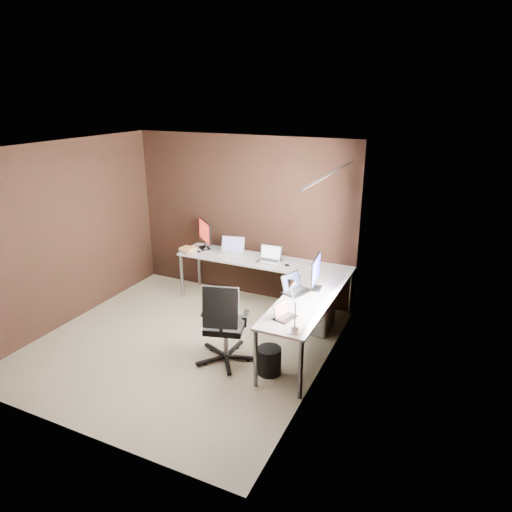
{
  "coord_description": "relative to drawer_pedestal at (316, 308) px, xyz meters",
  "views": [
    {
      "loc": [
        3.05,
        -4.3,
        3.09
      ],
      "look_at": [
        0.62,
        0.95,
        0.99
      ],
      "focal_mm": 32.0,
      "sensor_mm": 36.0,
      "label": 1
    }
  ],
  "objects": [
    {
      "name": "wastebasket",
      "position": [
        -0.15,
        -1.27,
        -0.14
      ],
      "size": [
        0.32,
        0.32,
        0.32
      ],
      "primitive_type": "cylinder",
      "rotation": [
        0.0,
        0.0,
        0.16
      ],
      "color": "black",
      "rests_on": "ground"
    },
    {
      "name": "monitor_left",
      "position": [
        -2.01,
        0.45,
        0.68
      ],
      "size": [
        0.4,
        0.37,
        0.45
      ],
      "rotation": [
        0.0,
        0.0,
        -0.73
      ],
      "color": "black",
      "rests_on": "desk"
    },
    {
      "name": "desk",
      "position": [
        -0.59,
        -0.11,
        0.38
      ],
      "size": [
        2.65,
        2.25,
        0.73
      ],
      "color": "white",
      "rests_on": "ground"
    },
    {
      "name": "laptop_silver",
      "position": [
        -0.85,
        0.35,
        0.48
      ],
      "size": [
        0.35,
        0.25,
        0.23
      ],
      "rotation": [
        0.0,
        0.0,
        0.02
      ],
      "color": "silver",
      "rests_on": "desk"
    },
    {
      "name": "laptop_white",
      "position": [
        -1.52,
        0.43,
        0.48
      ],
      "size": [
        0.41,
        0.33,
        0.24
      ],
      "rotation": [
        0.0,
        0.0,
        0.2
      ],
      "color": "white",
      "rests_on": "desk"
    },
    {
      "name": "desk_lamp",
      "position": [
        0.16,
        -1.44,
        0.77
      ],
      "size": [
        0.18,
        0.21,
        0.55
      ],
      "rotation": [
        0.0,
        0.0,
        0.33
      ],
      "color": "slate",
      "rests_on": "desk"
    },
    {
      "name": "office_chair",
      "position": [
        -0.73,
        -1.26,
        0.01
      ],
      "size": [
        0.59,
        0.61,
        1.05
      ],
      "rotation": [
        0.0,
        0.0,
        0.28
      ],
      "color": "black",
      "rests_on": "ground"
    },
    {
      "name": "book_stack",
      "position": [
        -2.16,
        0.19,
        0.47
      ],
      "size": [
        0.29,
        0.26,
        0.08
      ],
      "rotation": [
        0.0,
        0.0,
        -0.23
      ],
      "color": "#9E7A55",
      "rests_on": "desk"
    },
    {
      "name": "mouse_left",
      "position": [
        -1.99,
        0.23,
        0.44
      ],
      "size": [
        0.09,
        0.07,
        0.03
      ],
      "primitive_type": "ellipsoid",
      "rotation": [
        0.0,
        0.0,
        0.36
      ],
      "color": "black",
      "rests_on": "desk"
    },
    {
      "name": "mouse_corner",
      "position": [
        -0.54,
        0.26,
        0.45
      ],
      "size": [
        0.09,
        0.08,
        0.03
      ],
      "primitive_type": "ellipsoid",
      "rotation": [
        0.0,
        0.0,
        -0.41
      ],
      "color": "black",
      "rests_on": "desk"
    },
    {
      "name": "room",
      "position": [
        -1.09,
        -1.08,
        0.98
      ],
      "size": [
        3.6,
        3.6,
        2.5
      ],
      "color": "tan",
      "rests_on": "ground"
    },
    {
      "name": "drawer_pedestal",
      "position": [
        0.0,
        0.0,
        0.0
      ],
      "size": [
        0.42,
        0.5,
        0.6
      ],
      "primitive_type": "cube",
      "color": "white",
      "rests_on": "ground"
    },
    {
      "name": "laptop_black_big",
      "position": [
        -0.14,
        -0.52,
        0.48
      ],
      "size": [
        0.34,
        0.4,
        0.23
      ],
      "rotation": [
        0.0,
        0.0,
        1.25
      ],
      "color": "black",
      "rests_on": "desk"
    },
    {
      "name": "monitor_right",
      "position": [
        0.07,
        -0.33,
        0.67
      ],
      "size": [
        0.15,
        0.51,
        0.42
      ],
      "rotation": [
        0.0,
        0.0,
        1.69
      ],
      "color": "black",
      "rests_on": "desk"
    },
    {
      "name": "laptop_black_small",
      "position": [
        0.0,
        -1.23,
        0.47
      ],
      "size": [
        0.23,
        0.28,
        0.17
      ],
      "rotation": [
        0.0,
        0.0,
        1.32
      ],
      "color": "black",
      "rests_on": "desk"
    }
  ]
}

